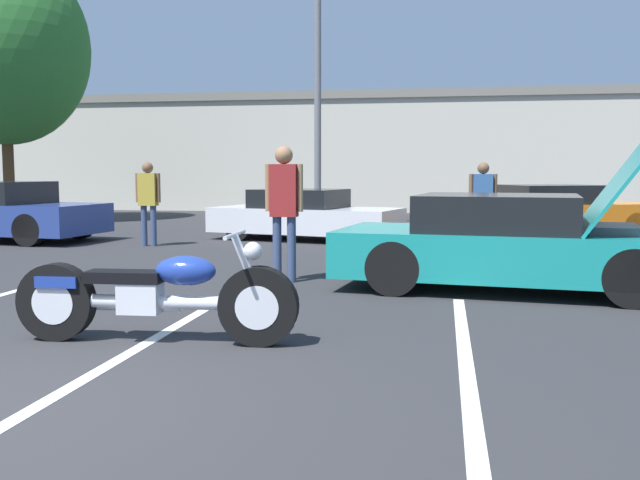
# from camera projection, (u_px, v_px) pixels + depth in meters

# --- Properties ---
(parking_stripe_middle) EXTENTS (0.12, 5.42, 0.01)m
(parking_stripe_middle) POSITION_uv_depth(u_px,v_px,m) (143.00, 345.00, 6.15)
(parking_stripe_middle) COLOR white
(parking_stripe_middle) RESTS_ON ground
(parking_stripe_back) EXTENTS (0.12, 5.42, 0.01)m
(parking_stripe_back) POSITION_uv_depth(u_px,v_px,m) (465.00, 359.00, 5.68)
(parking_stripe_back) COLOR white
(parking_stripe_back) RESTS_ON ground
(far_building) EXTENTS (32.00, 4.20, 4.40)m
(far_building) POSITION_uv_depth(u_px,v_px,m) (367.00, 149.00, 27.62)
(far_building) COLOR beige
(far_building) RESTS_ON ground
(light_pole) EXTENTS (1.21, 0.28, 6.65)m
(light_pole) POSITION_uv_depth(u_px,v_px,m) (321.00, 86.00, 18.47)
(light_pole) COLOR slate
(light_pole) RESTS_ON ground
(tree_background) EXTENTS (4.87, 4.87, 7.87)m
(tree_background) POSITION_uv_depth(u_px,v_px,m) (3.00, 48.00, 20.64)
(tree_background) COLOR brown
(tree_background) RESTS_ON ground
(motorcycle) EXTENTS (2.52, 0.70, 0.98)m
(motorcycle) POSITION_uv_depth(u_px,v_px,m) (155.00, 296.00, 6.22)
(motorcycle) COLOR black
(motorcycle) RESTS_ON ground
(show_car_hood_open) EXTENTS (4.52, 2.45, 2.00)m
(show_car_hood_open) POSITION_uv_depth(u_px,v_px,m) (512.00, 243.00, 8.97)
(show_car_hood_open) COLOR teal
(show_car_hood_open) RESTS_ON ground
(parked_car_mid_right_row) EXTENTS (4.80, 3.45, 1.20)m
(parked_car_mid_right_row) POSITION_uv_depth(u_px,v_px,m) (555.00, 213.00, 15.91)
(parked_car_mid_right_row) COLOR orange
(parked_car_mid_right_row) RESTS_ON ground
(parked_car_left_row) EXTENTS (4.38, 2.38, 1.28)m
(parked_car_left_row) POSITION_uv_depth(u_px,v_px,m) (2.00, 213.00, 15.36)
(parked_car_left_row) COLOR navy
(parked_car_left_row) RESTS_ON ground
(parked_car_mid_left_row) EXTENTS (4.36, 2.62, 1.11)m
(parked_car_mid_left_row) POSITION_uv_depth(u_px,v_px,m) (305.00, 216.00, 15.59)
(parked_car_mid_left_row) COLOR silver
(parked_car_mid_left_row) RESTS_ON ground
(spectator_near_motorcycle) EXTENTS (0.52, 0.22, 1.68)m
(spectator_near_motorcycle) POSITION_uv_depth(u_px,v_px,m) (148.00, 196.00, 14.21)
(spectator_near_motorcycle) COLOR #38476B
(spectator_near_motorcycle) RESTS_ON ground
(spectator_by_show_car) EXTENTS (0.52, 0.22, 1.67)m
(spectator_by_show_car) POSITION_uv_depth(u_px,v_px,m) (483.00, 199.00, 13.35)
(spectator_by_show_car) COLOR gray
(spectator_by_show_car) RESTS_ON ground
(spectator_midground) EXTENTS (0.52, 0.24, 1.84)m
(spectator_midground) POSITION_uv_depth(u_px,v_px,m) (284.00, 201.00, 9.58)
(spectator_midground) COLOR #38476B
(spectator_midground) RESTS_ON ground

